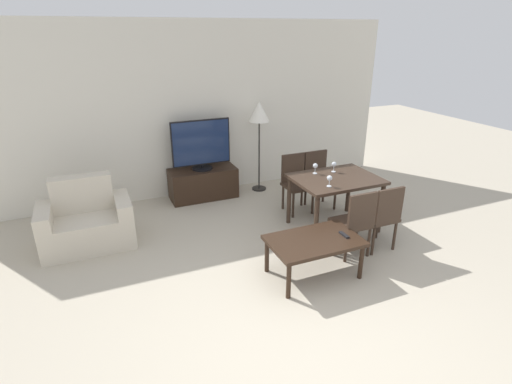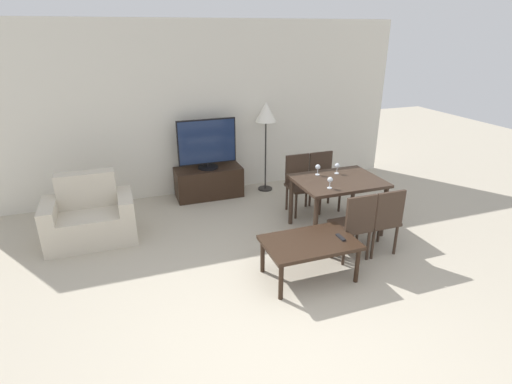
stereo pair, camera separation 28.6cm
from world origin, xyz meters
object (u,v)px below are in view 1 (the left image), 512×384
Objects in this scene: wine_glass_left at (330,179)px; wine_glass_center at (334,165)px; dining_chair_near_right at (382,215)px; remote_primary at (344,235)px; armchair at (87,223)px; tv_stand at (203,183)px; dining_chair_near at (355,220)px; dining_chair_far at (318,177)px; wine_glass_right at (315,166)px; floor_lamp at (259,115)px; tv at (201,145)px; coffee_table at (314,243)px; dining_table at (335,184)px; dining_chair_far_left at (296,180)px.

wine_glass_left is 1.00× the size of wine_glass_center.
remote_primary is (-0.70, -0.22, -0.01)m from dining_chair_near_right.
tv_stand is (1.77, 0.91, -0.06)m from armchair.
wine_glass_left is 0.57m from wine_glass_center.
dining_chair_near is 0.39m from remote_primary.
dining_chair_far is at bearing 64.68° from wine_glass_left.
wine_glass_center is (0.60, 1.16, 0.37)m from remote_primary.
tv_stand is at bearing 128.12° from wine_glass_right.
dining_chair_near_right is at bearing -90.00° from dining_chair_far.
tv is at bearing 178.23° from floor_lamp.
dining_chair_near_right is at bearing -25.07° from armchair.
armchair is 1.02× the size of tv_stand.
coffee_table is 1.51m from wine_glass_center.
dining_table is at bearing 75.04° from dining_chair_near.
dining_chair_far is 1.82m from remote_primary.
armchair is 1.17× the size of tv.
wine_glass_left is at bearing -128.99° from wine_glass_center.
dining_chair_near_right is (0.39, 0.00, 0.00)m from dining_chair_near.
dining_chair_near_right is 0.57× the size of floor_lamp.
tv is at bearing 127.79° from dining_table.
dining_table is 0.77m from dining_chair_near.
dining_chair_near is 1.00× the size of dining_chair_near_right.
dining_chair_far is 0.71m from wine_glass_right.
dining_chair_far is (0.39, 1.46, 0.00)m from dining_chair_near.
dining_chair_near and dining_chair_near_right have the same top height.
dining_chair_far_left is (-0.19, 0.73, -0.16)m from dining_table.
dining_chair_near is (1.14, -2.45, -0.41)m from tv.
dining_chair_near is 1.04m from wine_glass_right.
floor_lamp is 2.77m from remote_primary.
wine_glass_left is at bearing 97.82° from dining_chair_near.
tv_stand is 2.32m from wine_glass_left.
coffee_table is 6.81× the size of wine_glass_right.
dining_chair_near_right is at bearing 17.72° from remote_primary.
armchair is 1.28× the size of dining_chair_near.
floor_lamp is at bearing 94.05° from dining_chair_near.
dining_chair_far is 5.65× the size of remote_primary.
tv is 0.93× the size of coffee_table.
dining_chair_far_left reaches higher than tv_stand.
coffee_table is at bearing -165.69° from dining_chair_near.
dining_chair_far_left is at bearing 79.46° from remote_primary.
dining_table is (1.34, -1.72, -0.25)m from tv.
remote_primary is 1.30m from wine_glass_right.
wine_glass_right reaches higher than remote_primary.
armchair is 3.14m from remote_primary.
dining_chair_near_right reaches higher than dining_table.
dining_chair_near is at bearing -65.02° from tv.
dining_chair_near_right is at bearing 9.07° from coffee_table.
dining_chair_near_right is at bearing -58.02° from tv.
wine_glass_left reaches higher than dining_chair_near_right.
dining_chair_far_left is 0.70m from wine_glass_center.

